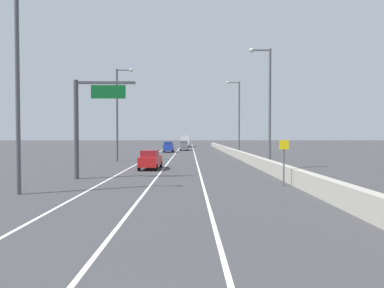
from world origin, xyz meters
TOP-DOWN VIEW (x-y plane):
  - ground_plane at (0.00, 64.00)m, footprint 320.00×320.00m
  - lane_stripe_left at (-5.50, 55.00)m, footprint 0.16×130.00m
  - lane_stripe_center at (-2.00, 55.00)m, footprint 0.16×130.00m
  - lane_stripe_right at (1.50, 55.00)m, footprint 0.16×130.00m
  - jersey_barrier_right at (7.68, 40.00)m, footprint 0.60×120.00m
  - overhead_sign_gantry at (-7.26, 22.70)m, footprint 4.68×0.36m
  - speed_advisory_sign at (6.78, 19.10)m, footprint 0.60×0.11m
  - lamp_post_right_near at (7.98, 10.08)m, footprint 2.14×0.44m
  - lamp_post_right_second at (8.20, 29.78)m, footprint 2.14×0.44m
  - lamp_post_right_third at (8.15, 49.49)m, footprint 2.14×0.44m
  - lamp_post_left_near at (-8.76, 16.08)m, footprint 2.14×0.44m
  - lamp_post_left_mid at (-8.37, 39.72)m, footprint 2.14×0.44m
  - car_gray_0 at (-0.63, 71.09)m, footprint 1.92×4.67m
  - car_red_1 at (-3.24, 30.05)m, footprint 1.97×4.57m
  - car_blue_2 at (-3.53, 62.89)m, footprint 1.94×4.47m
  - box_truck at (-0.59, 92.71)m, footprint 2.58×7.82m

SIDE VIEW (x-z plane):
  - ground_plane at x=0.00m, z-range 0.00..0.00m
  - lane_stripe_left at x=-5.50m, z-range 0.00..0.00m
  - lane_stripe_center at x=-2.00m, z-range 0.00..0.00m
  - lane_stripe_right at x=1.50m, z-range 0.00..0.00m
  - jersey_barrier_right at x=7.68m, z-range 0.00..1.10m
  - car_red_1 at x=-3.24m, z-range 0.00..1.88m
  - car_blue_2 at x=-3.53m, z-range -0.01..2.11m
  - car_gray_0 at x=-0.63m, z-range -0.01..2.12m
  - speed_advisory_sign at x=6.78m, z-range 0.26..3.26m
  - box_truck at x=-0.59m, z-range -0.18..3.73m
  - overhead_sign_gantry at x=-7.26m, z-range 0.98..8.48m
  - lamp_post_right_near at x=7.98m, z-range 0.77..12.56m
  - lamp_post_right_second at x=8.20m, z-range 0.77..12.56m
  - lamp_post_right_third at x=8.15m, z-range 0.77..12.56m
  - lamp_post_left_near at x=-8.76m, z-range 0.77..12.56m
  - lamp_post_left_mid at x=-8.37m, z-range 0.77..12.56m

